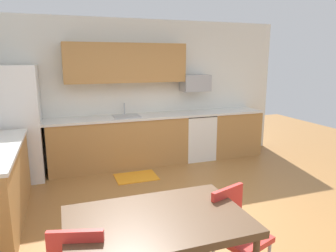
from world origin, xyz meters
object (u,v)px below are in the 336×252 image
(refrigerator, at_px, (16,124))
(microwave, at_px, (195,83))
(chair_near_table, at_px, (236,228))
(dining_table, at_px, (157,225))
(oven_range, at_px, (196,136))

(refrigerator, distance_m, microwave, 3.30)
(refrigerator, relative_size, microwave, 3.48)
(refrigerator, distance_m, chair_near_table, 3.93)
(dining_table, bearing_deg, oven_range, 61.02)
(refrigerator, relative_size, dining_table, 1.34)
(oven_range, height_order, microwave, microwave)
(refrigerator, bearing_deg, oven_range, 1.41)
(microwave, bearing_deg, refrigerator, -176.82)
(microwave, relative_size, chair_near_table, 0.64)
(microwave, bearing_deg, chair_near_table, -108.43)
(refrigerator, xyz_separation_m, oven_range, (3.24, 0.08, -0.48))
(oven_range, xyz_separation_m, dining_table, (-1.90, -3.43, 0.25))
(refrigerator, bearing_deg, dining_table, -68.14)
(microwave, distance_m, chair_near_table, 3.80)
(microwave, xyz_separation_m, dining_table, (-1.90, -3.53, -0.80))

